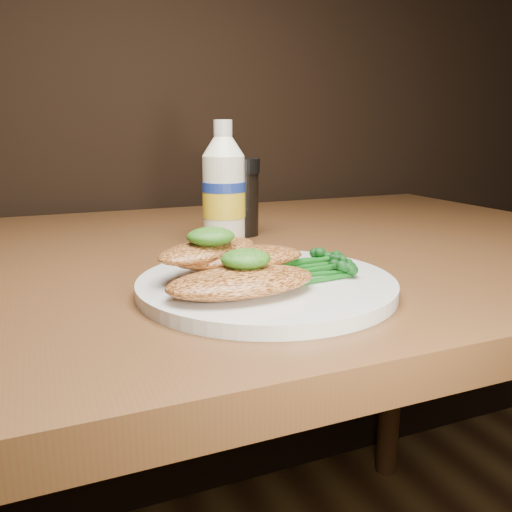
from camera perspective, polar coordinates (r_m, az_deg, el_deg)
name	(u,v)px	position (r m, az deg, el deg)	size (l,w,h in m)	color
dining_table	(250,472)	(0.92, -0.63, -22.30)	(1.20, 0.80, 0.75)	#513718
plate	(266,285)	(0.54, 1.12, -3.14)	(0.27, 0.27, 0.01)	silver
chicken_front	(242,282)	(0.49, -1.58, -2.80)	(0.15, 0.08, 0.02)	#CC7C40
chicken_mid	(239,257)	(0.55, -1.84, -0.16)	(0.14, 0.07, 0.02)	#CC7C40
chicken_back	(208,250)	(0.55, -5.18, 0.61)	(0.13, 0.06, 0.02)	#CC7C40
pesto_front	(246,259)	(0.50, -1.12, -0.31)	(0.05, 0.05, 0.02)	black
pesto_back	(211,237)	(0.54, -4.92, 2.11)	(0.05, 0.05, 0.02)	black
broccolini_bundle	(302,265)	(0.56, 5.04, -0.96)	(0.12, 0.09, 0.02)	#135916
mayo_bottle	(224,183)	(0.76, -3.52, 7.93)	(0.06, 0.06, 0.18)	white
pepper_grinder	(244,197)	(0.82, -1.31, 6.36)	(0.05, 0.05, 0.12)	black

